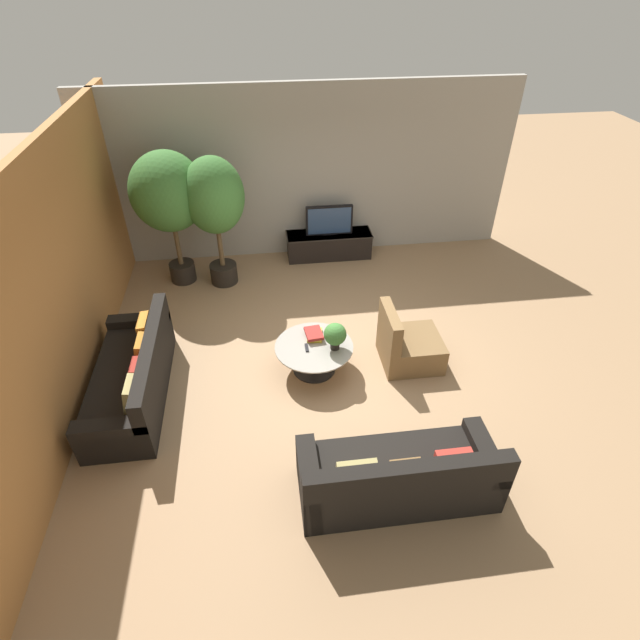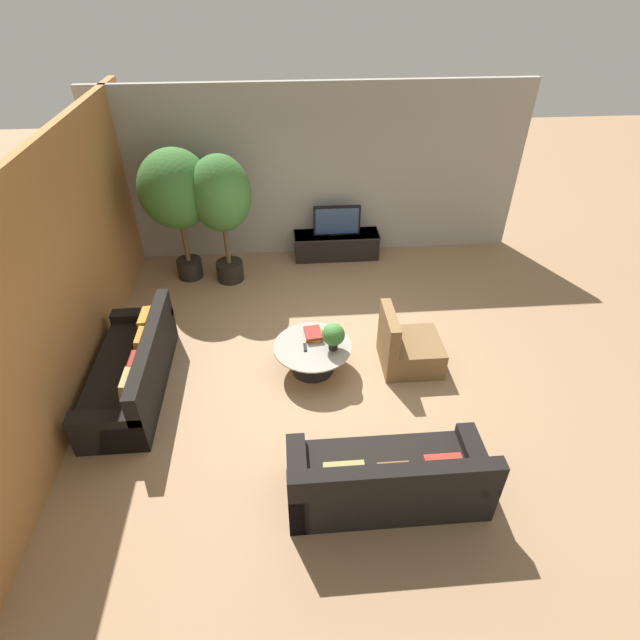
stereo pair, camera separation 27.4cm
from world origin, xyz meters
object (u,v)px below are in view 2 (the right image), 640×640
object	(u,v)px
couch_near_entry	(387,480)
potted_palm_corner	(221,199)
potted_plant_tabletop	(333,335)
coffee_table	(313,353)
television	(337,221)
media_console	(336,245)
armchair_wicker	(407,348)
couch_by_wall	(133,371)
potted_palm_tall	(176,192)

from	to	relation	value
couch_near_entry	potted_palm_corner	bearing A→B (deg)	-67.13
potted_plant_tabletop	coffee_table	bearing A→B (deg)	163.38
coffee_table	potted_palm_corner	world-z (taller)	potted_palm_corner
potted_palm_corner	television	bearing A→B (deg)	18.66
media_console	television	bearing A→B (deg)	-90.00
armchair_wicker	potted_plant_tabletop	distance (m)	1.10
couch_near_entry	potted_plant_tabletop	size ratio (longest dim) A/B	5.29
couch_by_wall	armchair_wicker	world-z (taller)	armchair_wicker
couch_near_entry	coffee_table	bearing A→B (deg)	-72.99
couch_by_wall	potted_palm_tall	world-z (taller)	potted_palm_tall
media_console	couch_by_wall	xyz separation A→B (m)	(-2.98, -3.29, 0.05)
media_console	potted_palm_corner	world-z (taller)	potted_palm_corner
television	couch_near_entry	bearing A→B (deg)	-90.27
couch_by_wall	potted_plant_tabletop	world-z (taller)	couch_by_wall
coffee_table	couch_by_wall	size ratio (longest dim) A/B	0.48
television	potted_plant_tabletop	size ratio (longest dim) A/B	2.19
media_console	armchair_wicker	distance (m)	3.16
coffee_table	potted_palm_tall	bearing A→B (deg)	127.29
couch_by_wall	potted_plant_tabletop	xyz separation A→B (m)	(2.60, 0.10, 0.35)
coffee_table	potted_palm_corner	xyz separation A→B (m)	(-1.27, 2.46, 1.20)
coffee_table	potted_plant_tabletop	world-z (taller)	potted_plant_tabletop
couch_by_wall	couch_near_entry	size ratio (longest dim) A/B	1.06
television	coffee_table	distance (m)	3.20
television	couch_by_wall	bearing A→B (deg)	-132.24
media_console	coffee_table	world-z (taller)	media_console
couch_by_wall	potted_palm_tall	size ratio (longest dim) A/B	0.96
potted_palm_tall	potted_palm_corner	distance (m)	0.73
couch_by_wall	potted_palm_tall	xyz separation A→B (m)	(0.35, 2.78, 1.28)
media_console	couch_near_entry	bearing A→B (deg)	-90.27
potted_palm_tall	potted_plant_tabletop	xyz separation A→B (m)	(2.25, -2.68, -0.93)
potted_palm_corner	armchair_wicker	bearing A→B (deg)	-43.56
potted_palm_corner	potted_plant_tabletop	distance (m)	3.09
couch_by_wall	potted_plant_tabletop	size ratio (longest dim) A/B	5.62
potted_palm_corner	potted_plant_tabletop	size ratio (longest dim) A/B	5.67
couch_near_entry	potted_palm_corner	size ratio (longest dim) A/B	0.93
couch_near_entry	armchair_wicker	world-z (taller)	armchair_wicker
potted_plant_tabletop	armchair_wicker	bearing A→B (deg)	5.05
television	potted_plant_tabletop	xyz separation A→B (m)	(-0.39, -3.19, -0.09)
potted_palm_tall	potted_palm_corner	world-z (taller)	potted_palm_tall
media_console	potted_palm_corner	bearing A→B (deg)	-161.30
television	armchair_wicker	size ratio (longest dim) A/B	0.98
television	potted_palm_tall	distance (m)	2.81
potted_palm_tall	potted_palm_corner	size ratio (longest dim) A/B	1.03
coffee_table	armchair_wicker	size ratio (longest dim) A/B	1.22
potted_plant_tabletop	potted_palm_tall	bearing A→B (deg)	129.99
television	coffee_table	xyz separation A→B (m)	(-0.65, -3.11, -0.44)
television	couch_near_entry	size ratio (longest dim) A/B	0.41
couch_by_wall	armchair_wicker	bearing A→B (deg)	93.02
armchair_wicker	television	bearing A→B (deg)	11.74
media_console	coffee_table	size ratio (longest dim) A/B	1.49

